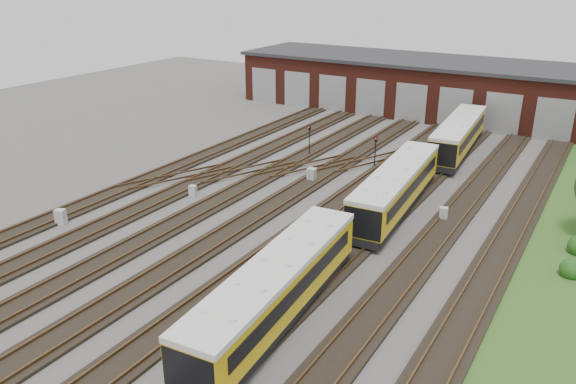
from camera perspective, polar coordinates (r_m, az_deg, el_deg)
The scene contains 14 objects.
ground at distance 36.73m, azimuth -3.14°, elevation -4.77°, with size 120.00×120.00×0.00m, color #4B4845.
track_network at distance 37.20m, azimuth -2.85°, elevation -4.22°, with size 30.40×70.00×0.33m.
maintenance_shed at distance 70.79m, azimuth 15.63°, elevation 10.20°, with size 51.00×12.50×6.35m.
metro_train at distance 40.76m, azimuth 10.95°, elevation 0.44°, with size 3.70×46.46×2.95m.
signal_mast_0 at distance 52.57m, azimuth 2.19°, elevation 5.65°, with size 0.25×0.24×2.88m.
signal_mast_1 at distance 49.64m, azimuth 8.87°, elevation 4.44°, with size 0.26×0.24×2.88m.
signal_mast_2 at distance 54.60m, azimuth 16.10°, elevation 5.51°, with size 0.24×0.22×3.01m.
signal_mast_3 at distance 43.82m, azimuth 10.96°, elevation 2.15°, with size 0.27×0.26×3.12m.
relay_cabinet_0 at distance 41.50m, azimuth -22.09°, elevation -2.38°, with size 0.66×0.55×1.09m, color #B4B7BA.
relay_cabinet_1 at distance 46.37m, azimuth 2.41°, elevation 1.77°, with size 0.67×0.56×1.12m, color #B4B7BA.
relay_cabinet_2 at distance 43.84m, azimuth -9.65°, elevation 0.10°, with size 0.53×0.45×0.89m, color #B4B7BA.
relay_cabinet_3 at distance 51.23m, azimuth 11.97°, elevation 3.26°, with size 0.67×0.56×1.12m, color #B4B7BA.
relay_cabinet_4 at distance 40.58m, azimuth 15.50°, elevation -2.16°, with size 0.57×0.48×0.96m, color #B4B7BA.
bush_0 at distance 35.94m, azimuth 26.89°, elevation -6.75°, with size 1.30×1.30×1.30m, color #1D4714.
Camera 1 is at (18.79, -27.00, 16.33)m, focal length 35.00 mm.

